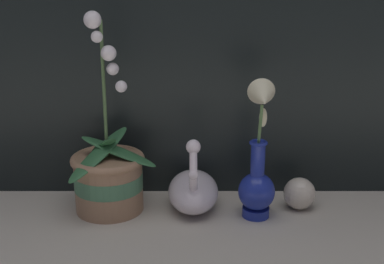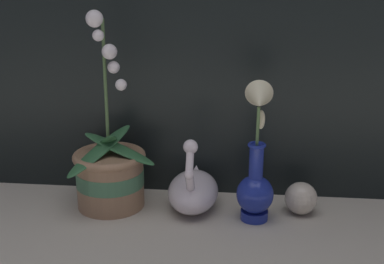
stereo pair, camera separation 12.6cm
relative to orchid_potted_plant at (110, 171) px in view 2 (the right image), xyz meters
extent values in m
plane|color=#BCB2A3|center=(0.21, -0.10, -0.09)|extent=(2.80, 2.80, 0.00)
cylinder|color=#9E7556|center=(0.00, 0.00, -0.02)|extent=(0.17, 0.17, 0.14)
cylinder|color=#477A56|center=(0.00, 0.00, -0.02)|extent=(0.17, 0.17, 0.04)
torus|color=#9E7556|center=(0.00, 0.00, 0.04)|extent=(0.18, 0.18, 0.02)
cylinder|color=#4C6B3D|center=(0.00, 0.00, 0.21)|extent=(0.01, 0.01, 0.32)
ellipsoid|color=#2D6038|center=(0.03, -0.01, 0.06)|extent=(0.20, 0.10, 0.07)
ellipsoid|color=#2D6038|center=(-0.01, 0.03, 0.06)|extent=(0.11, 0.15, 0.09)
ellipsoid|color=#2D6038|center=(-0.02, -0.02, 0.06)|extent=(0.15, 0.20, 0.09)
sphere|color=white|center=(-0.02, 0.00, 0.37)|extent=(0.04, 0.04, 0.04)
sphere|color=white|center=(-0.01, -0.01, 0.33)|extent=(0.03, 0.03, 0.03)
sphere|color=white|center=(0.02, -0.01, 0.30)|extent=(0.04, 0.04, 0.04)
sphere|color=white|center=(0.02, -0.01, 0.26)|extent=(0.03, 0.03, 0.03)
sphere|color=white|center=(0.04, -0.03, 0.22)|extent=(0.03, 0.03, 0.03)
ellipsoid|color=white|center=(0.21, 0.00, -0.05)|extent=(0.12, 0.19, 0.09)
cone|color=white|center=(0.21, 0.07, -0.03)|extent=(0.06, 0.08, 0.08)
cylinder|color=white|center=(0.21, -0.07, 0.01)|extent=(0.02, 0.06, 0.07)
sphere|color=white|center=(0.21, -0.09, 0.04)|extent=(0.02, 0.02, 0.02)
cylinder|color=white|center=(0.21, -0.07, 0.06)|extent=(0.02, 0.05, 0.06)
sphere|color=white|center=(0.21, -0.05, 0.09)|extent=(0.03, 0.03, 0.03)
cylinder|color=navy|center=(0.36, -0.04, -0.08)|extent=(0.07, 0.07, 0.02)
ellipsoid|color=navy|center=(0.36, -0.04, -0.03)|extent=(0.09, 0.09, 0.09)
cylinder|color=navy|center=(0.36, -0.04, 0.05)|extent=(0.03, 0.03, 0.08)
torus|color=navy|center=(0.36, -0.04, 0.09)|extent=(0.04, 0.04, 0.01)
cylinder|color=#567A47|center=(0.36, -0.05, 0.14)|extent=(0.01, 0.04, 0.10)
cone|color=beige|center=(0.36, -0.08, 0.21)|extent=(0.06, 0.08, 0.07)
ellipsoid|color=beige|center=(0.36, -0.05, 0.16)|extent=(0.02, 0.02, 0.04)
sphere|color=beige|center=(0.47, 0.00, -0.05)|extent=(0.08, 0.08, 0.08)
camera|label=1|loc=(0.20, -1.20, 0.50)|focal=50.00mm
camera|label=2|loc=(0.33, -1.19, 0.50)|focal=50.00mm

